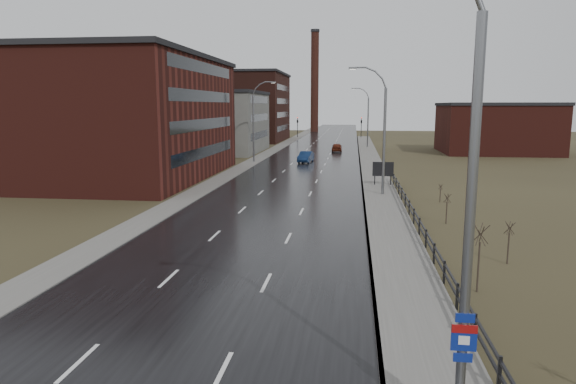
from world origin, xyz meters
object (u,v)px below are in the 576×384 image
(billboard, at_px, (383,170))
(car_near, at_px, (306,157))
(streetlight_main, at_px, (457,191))
(car_far, at_px, (337,148))

(billboard, height_order, car_near, billboard)
(streetlight_main, relative_size, car_far, 2.74)
(streetlight_main, height_order, billboard, streetlight_main)
(streetlight_main, xyz_separation_m, billboard, (0.63, 39.59, -4.38))
(streetlight_main, height_order, car_near, streetlight_main)
(billboard, height_order, car_far, billboard)
(streetlight_main, height_order, car_far, streetlight_main)
(billboard, relative_size, car_far, 0.56)
(car_far, bearing_deg, streetlight_main, 92.58)
(billboard, bearing_deg, car_near, 114.89)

